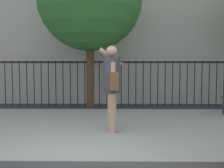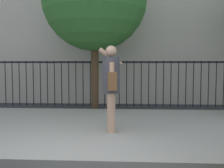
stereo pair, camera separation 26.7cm
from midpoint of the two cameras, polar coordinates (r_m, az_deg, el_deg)
The scene contains 3 objects.
sidewalk at distance 6.10m, azimuth -4.47°, elevation -9.20°, with size 28.00×4.40×0.15m, color #9E9B93.
iron_fence at distance 9.63m, azimuth -1.48°, elevation 1.40°, with size 12.03×0.04×1.60m.
pedestrian_on_phone at distance 5.35m, azimuth 1.26°, elevation 0.41°, with size 0.50×0.68×1.69m.
Camera 2 is at (0.95, -3.68, 1.48)m, focal length 44.09 mm.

